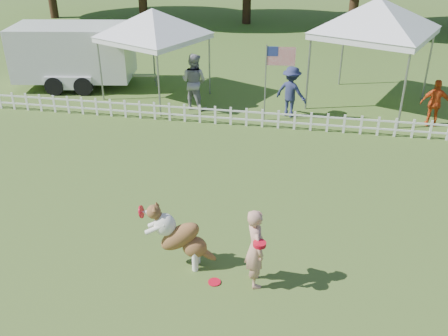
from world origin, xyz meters
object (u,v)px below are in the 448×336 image
(flag_pole, at_px, (265,84))
(canopy_tent_right, at_px, (372,54))
(frisbee_on_turf, at_px, (214,282))
(handler, at_px, (256,248))
(spectator_b, at_px, (291,92))
(dog, at_px, (181,237))
(spectator_c, at_px, (435,103))
(cargo_trailer, at_px, (74,56))
(canopy_tent_left, at_px, (155,55))
(spectator_a, at_px, (194,82))

(flag_pole, bearing_deg, canopy_tent_right, 27.91)
(frisbee_on_turf, distance_m, flag_pole, 8.13)
(handler, xyz_separation_m, spectator_b, (0.07, 8.43, 0.05))
(dog, bearing_deg, spectator_c, 50.78)
(dog, relative_size, cargo_trailer, 0.25)
(frisbee_on_turf, height_order, canopy_tent_left, canopy_tent_left)
(canopy_tent_right, xyz_separation_m, spectator_c, (1.92, -1.63, -1.02))
(frisbee_on_turf, bearing_deg, handler, 11.32)
(handler, distance_m, dog, 1.47)
(dog, distance_m, cargo_trailer, 11.93)
(dog, height_order, canopy_tent_right, canopy_tent_right)
(canopy_tent_left, distance_m, spectator_c, 9.40)
(handler, relative_size, canopy_tent_right, 0.44)
(canopy_tent_right, bearing_deg, spectator_c, -18.23)
(spectator_a, height_order, spectator_c, spectator_a)
(frisbee_on_turf, xyz_separation_m, spectator_a, (-2.46, 8.69, 0.93))
(dog, xyz_separation_m, frisbee_on_turf, (0.71, -0.40, -0.65))
(handler, bearing_deg, frisbee_on_turf, 80.52)
(handler, relative_size, spectator_c, 1.05)
(frisbee_on_turf, relative_size, cargo_trailer, 0.04)
(spectator_b, height_order, spectator_c, spectator_b)
(handler, height_order, flag_pole, flag_pole)
(cargo_trailer, distance_m, flag_pole, 7.78)
(cargo_trailer, distance_m, spectator_a, 5.23)
(canopy_tent_right, distance_m, cargo_trailer, 10.81)
(canopy_tent_right, relative_size, spectator_b, 2.12)
(cargo_trailer, bearing_deg, canopy_tent_right, -9.71)
(canopy_tent_left, distance_m, cargo_trailer, 3.48)
(cargo_trailer, bearing_deg, handler, -60.45)
(spectator_b, bearing_deg, cargo_trailer, 14.25)
(handler, distance_m, canopy_tent_left, 10.60)
(spectator_a, bearing_deg, canopy_tent_right, -147.42)
(handler, relative_size, spectator_a, 0.82)
(canopy_tent_right, height_order, spectator_b, canopy_tent_right)
(canopy_tent_left, height_order, flag_pole, canopy_tent_left)
(cargo_trailer, xyz_separation_m, flag_pole, (7.46, -2.18, 0.05))
(canopy_tent_right, bearing_deg, flag_pole, -125.06)
(spectator_b, bearing_deg, dog, 105.08)
(flag_pole, height_order, spectator_c, flag_pole)
(dog, height_order, spectator_b, spectator_b)
(spectator_b, bearing_deg, handler, 115.07)
(spectator_c, bearing_deg, spectator_b, 0.77)
(dog, relative_size, canopy_tent_left, 0.43)
(frisbee_on_turf, height_order, canopy_tent_right, canopy_tent_right)
(frisbee_on_turf, distance_m, canopy_tent_left, 10.51)
(frisbee_on_turf, xyz_separation_m, flag_pole, (0.00, 8.04, 1.21))
(dog, bearing_deg, handler, -12.94)
(flag_pole, xyz_separation_m, spectator_c, (5.25, 0.52, -0.48))
(dog, relative_size, spectator_c, 0.89)
(frisbee_on_turf, bearing_deg, spectator_c, 58.50)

